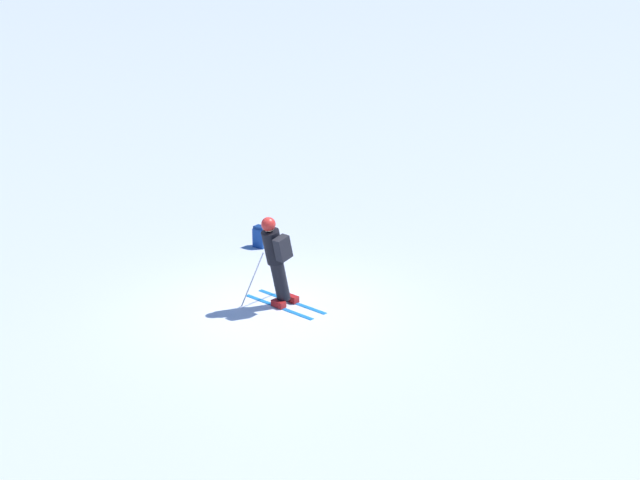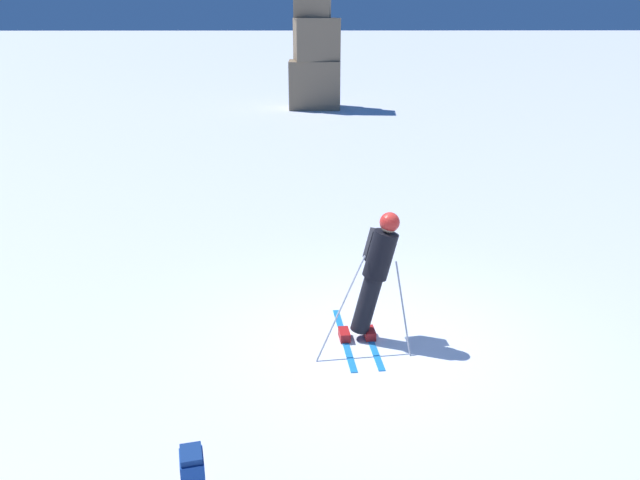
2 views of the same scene
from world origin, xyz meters
name	(u,v)px [view 1 (image 1 of 2)]	position (x,y,z in m)	size (l,w,h in m)	color
ground_plane	(271,309)	(0.00, 0.00, 0.00)	(300.00, 300.00, 0.00)	white
skier	(276,257)	(-0.10, 0.05, 1.04)	(1.28, 1.80, 1.88)	#1E7AC6
spare_backpack	(260,237)	(-2.10, -3.00, 0.24)	(0.28, 0.34, 0.50)	#194293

